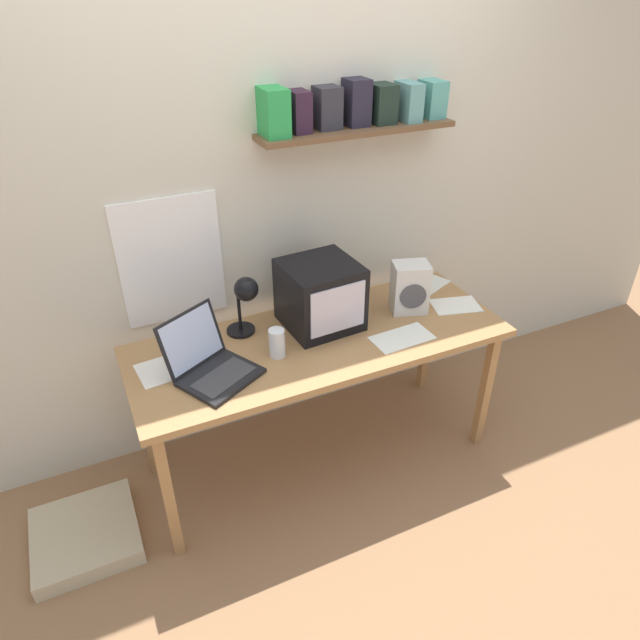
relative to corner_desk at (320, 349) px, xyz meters
The scene contains 13 objects.
ground_plane 0.68m from the corner_desk, ahead, with size 12.00×12.00×0.00m, color #966C49.
back_wall 0.78m from the corner_desk, 89.34° to the left, with size 5.60×0.24×2.60m.
corner_desk is the anchor object (origin of this frame).
crt_monitor 0.26m from the corner_desk, 64.51° to the left, with size 0.36×0.35×0.32m.
laptop 0.55m from the corner_desk, behind, with size 0.42×0.42×0.25m.
desk_lamp 0.43m from the corner_desk, 151.63° to the left, with size 0.14×0.18×0.31m.
juice_glass 0.26m from the corner_desk, 169.39° to the right, with size 0.07×0.07×0.13m.
space_heater 0.54m from the corner_desk, ahead, with size 0.20×0.18×0.25m.
printed_handout 0.39m from the corner_desk, 24.88° to the right, with size 0.29×0.17×0.00m.
loose_paper_near_monitor 0.75m from the corner_desk, ahead, with size 0.27×0.21×0.00m.
open_notebook 0.78m from the corner_desk, 16.26° to the left, with size 0.28×0.23×0.00m.
loose_paper_near_laptop 0.72m from the corner_desk, behind, with size 0.22×0.21×0.00m.
floor_cushion 1.35m from the corner_desk, behind, with size 0.45×0.45×0.08m.
Camera 1 is at (-0.92, -1.98, 2.23)m, focal length 32.00 mm.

